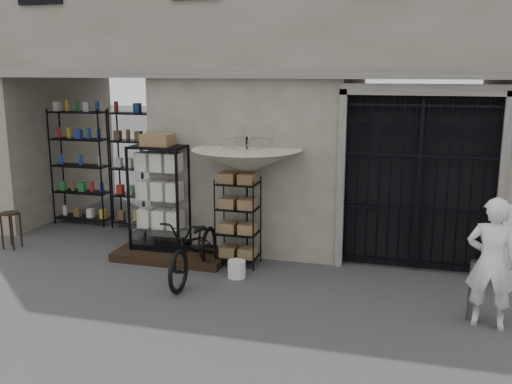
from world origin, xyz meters
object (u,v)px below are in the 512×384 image
(market_umbrella, at_px, (247,155))
(bicycle, at_px, (196,278))
(display_cabinet, at_px, (160,203))
(wooden_stool, at_px, (11,229))
(steel_bollard, at_px, (474,291))
(shopkeeper, at_px, (486,326))
(white_bucket, at_px, (237,269))
(wire_rack, at_px, (238,223))

(market_umbrella, xyz_separation_m, bicycle, (-0.59, -0.93, -1.91))
(display_cabinet, height_order, wooden_stool, display_cabinet)
(steel_bollard, relative_size, shopkeeper, 0.48)
(display_cabinet, height_order, bicycle, display_cabinet)
(white_bucket, relative_size, steel_bollard, 0.35)
(market_umbrella, distance_m, wooden_stool, 4.78)
(white_bucket, distance_m, shopkeeper, 3.80)
(wooden_stool, bearing_deg, bicycle, -7.80)
(display_cabinet, relative_size, wooden_stool, 2.88)
(bicycle, height_order, steel_bollard, bicycle)
(wire_rack, distance_m, bicycle, 1.19)
(steel_bollard, bearing_deg, shopkeeper, -40.96)
(display_cabinet, distance_m, wire_rack, 1.53)
(market_umbrella, bearing_deg, steel_bollard, -21.33)
(bicycle, bearing_deg, wire_rack, 58.90)
(display_cabinet, relative_size, steel_bollard, 2.41)
(display_cabinet, distance_m, steel_bollard, 5.42)
(shopkeeper, bearing_deg, steel_bollard, -32.03)
(white_bucket, relative_size, bicycle, 0.15)
(white_bucket, relative_size, shopkeeper, 0.17)
(bicycle, bearing_deg, steel_bollard, -6.60)
(wire_rack, bearing_deg, shopkeeper, -29.77)
(steel_bollard, bearing_deg, wooden_stool, 172.90)
(display_cabinet, bearing_deg, steel_bollard, -17.69)
(market_umbrella, bearing_deg, display_cabinet, -179.63)
(wire_rack, distance_m, market_umbrella, 1.17)
(shopkeeper, bearing_deg, wire_rack, -11.04)
(white_bucket, bearing_deg, steel_bollard, -10.80)
(wooden_stool, bearing_deg, shopkeeper, -7.93)
(bicycle, relative_size, wooden_stool, 2.86)
(wire_rack, bearing_deg, wooden_stool, 173.52)
(wooden_stool, bearing_deg, market_umbrella, 4.95)
(bicycle, bearing_deg, wooden_stool, 172.04)
(wire_rack, xyz_separation_m, white_bucket, (0.15, -0.59, -0.61))
(white_bucket, bearing_deg, market_umbrella, 92.75)
(wooden_stool, bearing_deg, steel_bollard, -7.10)
(wire_rack, xyz_separation_m, shopkeeper, (3.86, -1.40, -0.75))
(wooden_stool, relative_size, steel_bollard, 0.84)
(bicycle, distance_m, steel_bollard, 4.22)
(steel_bollard, bearing_deg, white_bucket, 169.20)
(display_cabinet, relative_size, shopkeeper, 1.15)
(wire_rack, height_order, steel_bollard, wire_rack)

